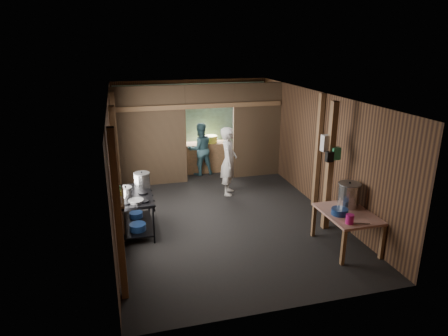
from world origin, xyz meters
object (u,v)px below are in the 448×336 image
object	(u,v)px
prep_table	(346,230)
cook	(229,161)
yellow_tub	(211,139)
stock_pot	(349,195)
stove_pot_large	(142,180)
gas_range	(136,213)
pink_bucket	(350,219)

from	to	relation	value
prep_table	cook	world-z (taller)	cook
yellow_tub	cook	size ratio (longest dim) A/B	0.21
prep_table	stock_pot	bearing A→B (deg)	60.26
prep_table	stove_pot_large	size ratio (longest dim) A/B	3.50
cook	stock_pot	bearing A→B (deg)	-132.83
stove_pot_large	gas_range	bearing A→B (deg)	-114.53
gas_range	prep_table	bearing A→B (deg)	-24.05
stove_pot_large	stock_pot	distance (m)	4.09
gas_range	stove_pot_large	size ratio (longest dim) A/B	4.01
yellow_tub	gas_range	bearing A→B (deg)	-124.42
gas_range	yellow_tub	world-z (taller)	yellow_tub
cook	stove_pot_large	bearing A→B (deg)	136.59
pink_bucket	stove_pot_large	bearing A→B (deg)	143.85
pink_bucket	gas_range	bearing A→B (deg)	149.54
cook	gas_range	bearing A→B (deg)	141.82
prep_table	stove_pot_large	world-z (taller)	stove_pot_large
gas_range	yellow_tub	distance (m)	4.16
stove_pot_large	cook	world-z (taller)	cook
yellow_tub	cook	xyz separation A→B (m)	(0.00, -1.90, -0.10)
stock_pot	yellow_tub	bearing A→B (deg)	107.79
gas_range	stock_pot	xyz separation A→B (m)	(3.86, -1.39, 0.51)
yellow_tub	cook	distance (m)	1.91
pink_bucket	cook	bearing A→B (deg)	108.11
stove_pot_large	pink_bucket	distance (m)	4.11
gas_range	pink_bucket	bearing A→B (deg)	-30.46
stock_pot	yellow_tub	distance (m)	5.03
stove_pot_large	yellow_tub	xyz separation A→B (m)	(2.16, 3.03, 0.02)
pink_bucket	yellow_tub	world-z (taller)	yellow_tub
stove_pot_large	cook	bearing A→B (deg)	27.43
gas_range	prep_table	world-z (taller)	gas_range
prep_table	pink_bucket	distance (m)	0.62
gas_range	cook	bearing A→B (deg)	32.66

